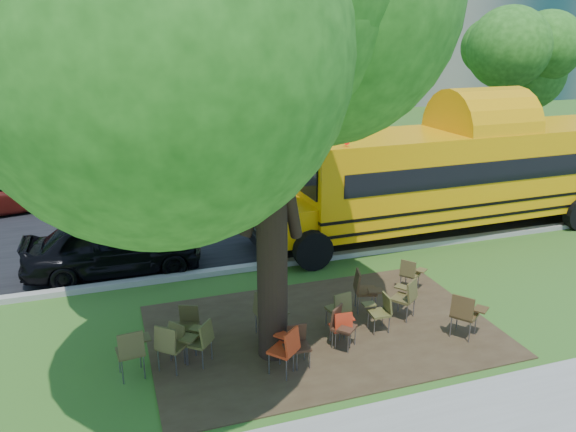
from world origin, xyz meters
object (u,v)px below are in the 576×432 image
object	(u,v)px
chair_1	(171,343)
chair_7	(465,312)
chair_9	(186,322)
chair_14	(182,337)
chair_4	(342,324)
chair_10	(266,311)
chair_6	(381,309)
bg_car_red	(18,191)
main_tree	(270,54)
chair_11	(340,306)
chair_2	(286,346)
chair_0	(132,348)
chair_12	(364,287)
school_bus	(473,172)
chair_3	(297,342)
chair_8	(201,338)
black_car	(113,245)
chair_5	(341,324)
chair_13	(406,295)
chair_15	(410,272)

from	to	relation	value
chair_1	chair_7	size ratio (longest dim) A/B	0.98
chair_9	chair_14	bearing A→B (deg)	96.03
chair_4	chair_10	xyz separation A→B (m)	(-1.32, 0.80, 0.11)
chair_6	bg_car_red	size ratio (longest dim) A/B	0.18
main_tree	chair_9	size ratio (longest dim) A/B	10.98
chair_10	chair_11	size ratio (longest dim) A/B	1.09
chair_2	chair_11	world-z (taller)	chair_2
chair_0	chair_12	distance (m)	5.03
chair_9	school_bus	bearing A→B (deg)	-132.69
chair_6	chair_9	size ratio (longest dim) A/B	0.99
chair_3	chair_8	xyz separation A→B (m)	(-1.65, 0.62, 0.05)
chair_12	black_car	bearing A→B (deg)	-111.62
chair_4	chair_11	xyz separation A→B (m)	(0.23, 0.62, 0.06)
main_tree	chair_5	distance (m)	5.21
main_tree	chair_9	bearing A→B (deg)	150.63
main_tree	chair_11	world-z (taller)	main_tree
chair_3	chair_14	bearing A→B (deg)	-21.27
chair_1	black_car	distance (m)	5.00
main_tree	chair_9	world-z (taller)	main_tree
chair_9	chair_4	bearing A→B (deg)	-175.52
chair_6	chair_14	xyz separation A→B (m)	(-4.01, 0.20, -0.01)
chair_4	chair_5	xyz separation A→B (m)	(-0.05, -0.05, 0.05)
main_tree	chair_4	size ratio (longest dim) A/B	11.80
chair_1	chair_4	xyz separation A→B (m)	(3.26, -0.18, -0.11)
chair_12	chair_5	bearing A→B (deg)	-24.81
chair_0	chair_1	bearing A→B (deg)	-9.79
chair_0	chair_6	size ratio (longest dim) A/B	1.17
main_tree	chair_6	world-z (taller)	main_tree
chair_9	black_car	world-z (taller)	black_car
chair_2	chair_10	world-z (taller)	chair_10
school_bus	chair_10	world-z (taller)	school_bus
chair_1	chair_8	size ratio (longest dim) A/B	1.08
chair_0	chair_13	xyz separation A→B (m)	(5.68, 0.36, -0.03)
main_tree	chair_11	size ratio (longest dim) A/B	10.53
bg_car_red	chair_12	bearing A→B (deg)	-155.43
chair_5	chair_11	distance (m)	0.73
chair_11	chair_15	distance (m)	2.54
chair_10	chair_11	xyz separation A→B (m)	(1.54, -0.17, -0.05)
chair_0	chair_15	bearing A→B (deg)	6.95
chair_0	chair_3	xyz separation A→B (m)	(2.88, -0.58, -0.10)
chair_4	chair_14	bearing A→B (deg)	173.98
school_bus	chair_9	bearing A→B (deg)	-157.86
chair_3	chair_11	xyz separation A→B (m)	(1.28, 0.97, 0.04)
chair_11	chair_14	distance (m)	3.26
chair_5	main_tree	bearing A→B (deg)	-49.89
chair_6	chair_14	world-z (taller)	chair_6
school_bus	bg_car_red	bearing A→B (deg)	152.46
chair_5	chair_10	bearing A→B (deg)	-75.31
chair_7	chair_0	bearing A→B (deg)	-133.56
chair_9	chair_12	xyz separation A→B (m)	(3.87, 0.16, 0.08)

